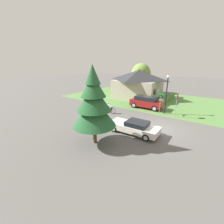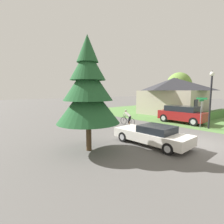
# 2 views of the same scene
# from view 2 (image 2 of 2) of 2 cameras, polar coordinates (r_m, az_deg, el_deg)

# --- Properties ---
(ground_plane) EXTENTS (140.00, 140.00, 0.00)m
(ground_plane) POSITION_cam_2_polar(r_m,az_deg,el_deg) (12.61, 25.52, -9.10)
(ground_plane) COLOR #5B5956
(grass_verge_right) EXTENTS (16.00, 36.00, 0.01)m
(grass_verge_right) POSITION_cam_2_polar(r_m,az_deg,el_deg) (25.02, 28.17, -1.56)
(grass_verge_right) COLOR #568442
(grass_verge_right) RESTS_ON ground
(cottage_house) EXTENTS (8.26, 8.85, 5.28)m
(cottage_house) POSITION_cam_2_polar(r_m,az_deg,el_deg) (26.75, 19.41, 5.16)
(cottage_house) COLOR #B2A893
(cottage_house) RESTS_ON ground
(hedge_row) EXTENTS (9.87, 0.90, 0.90)m
(hedge_row) POSITION_cam_2_polar(r_m,az_deg,el_deg) (23.90, 29.63, -0.93)
(hedge_row) COLOR #4C7A3D
(hedge_row) RESTS_ON ground
(sedan_left_lane) EXTENTS (2.03, 4.85, 1.25)m
(sedan_left_lane) POSITION_cam_2_polar(r_m,az_deg,el_deg) (11.16, 13.07, -7.30)
(sedan_left_lane) COLOR silver
(sedan_left_lane) RESTS_ON ground
(cyclist) EXTENTS (0.44, 1.75, 1.51)m
(cyclist) POSITION_cam_2_polar(r_m,az_deg,el_deg) (17.19, 5.12, -1.86)
(cyclist) COLOR black
(cyclist) RESTS_ON ground
(parked_suv_right) EXTENTS (1.99, 4.69, 1.78)m
(parked_suv_right) POSITION_cam_2_polar(r_m,az_deg,el_deg) (19.60, 21.83, -0.62)
(parked_suv_right) COLOR maroon
(parked_suv_right) RESTS_ON ground
(street_lamp) EXTENTS (0.39, 0.39, 5.06)m
(street_lamp) POSITION_cam_2_polar(r_m,az_deg,el_deg) (17.44, 29.61, 5.84)
(street_lamp) COLOR black
(street_lamp) RESTS_ON ground
(street_name_sign) EXTENTS (0.90, 0.90, 2.76)m
(street_name_sign) POSITION_cam_2_polar(r_m,az_deg,el_deg) (16.96, 27.12, 1.33)
(street_name_sign) COLOR gray
(street_name_sign) RESTS_ON ground
(conifer_tall_near) EXTENTS (3.46, 3.46, 6.29)m
(conifer_tall_near) POSITION_cam_2_polar(r_m,az_deg,el_deg) (9.63, -7.84, 7.23)
(conifer_tall_near) COLOR #4C3823
(conifer_tall_near) RESTS_ON ground
(deciduous_tree_right) EXTENTS (4.22, 4.22, 6.45)m
(deciduous_tree_right) POSITION_cam_2_polar(r_m,az_deg,el_deg) (32.21, 21.01, 8.04)
(deciduous_tree_right) COLOR #4C3823
(deciduous_tree_right) RESTS_ON ground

